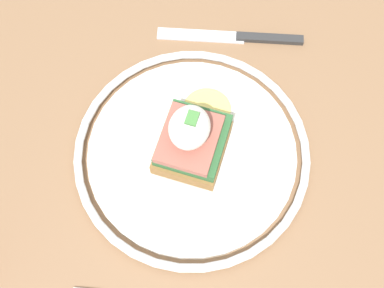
% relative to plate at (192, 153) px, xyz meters
% --- Properties ---
extents(ground_plane, '(6.00, 6.00, 0.00)m').
position_rel_plate_xyz_m(ground_plane, '(0.03, -0.05, -0.78)').
color(ground_plane, gray).
extents(dining_table, '(1.07, 0.87, 0.77)m').
position_rel_plate_xyz_m(dining_table, '(0.03, -0.05, -0.12)').
color(dining_table, '#846042').
rests_on(dining_table, ground_plane).
extents(plate, '(0.28, 0.28, 0.02)m').
position_rel_plate_xyz_m(plate, '(0.00, 0.00, 0.00)').
color(plate, silver).
rests_on(plate, dining_table).
extents(sandwich, '(0.13, 0.07, 0.09)m').
position_rel_plate_xyz_m(sandwich, '(0.00, 0.00, 0.04)').
color(sandwich, olive).
rests_on(sandwich, plate).
extents(knife, '(0.06, 0.19, 0.01)m').
position_rel_plate_xyz_m(knife, '(0.18, -0.01, -0.01)').
color(knife, '#2D2D2D').
rests_on(knife, dining_table).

